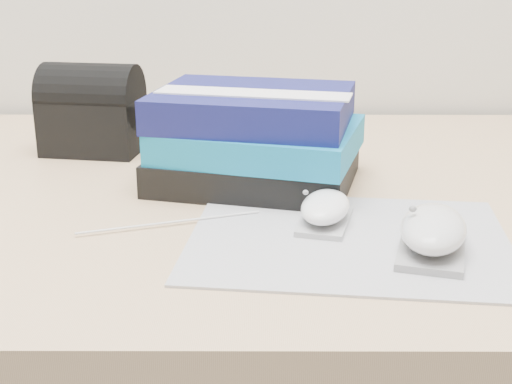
{
  "coord_description": "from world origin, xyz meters",
  "views": [
    {
      "loc": [
        -0.09,
        0.71,
        1.02
      ],
      "look_at": [
        -0.09,
        1.44,
        0.77
      ],
      "focal_mm": 50.0,
      "sensor_mm": 36.0,
      "label": 1
    }
  ],
  "objects_px": {
    "mouse_front": "(433,232)",
    "pouch": "(92,109)",
    "desk": "(316,320)",
    "mouse_rear": "(325,209)",
    "book_stack": "(256,138)"
  },
  "relations": [
    {
      "from": "mouse_front",
      "to": "pouch",
      "type": "bearing_deg",
      "value": 138.23
    },
    {
      "from": "desk",
      "to": "mouse_rear",
      "type": "xyz_separation_m",
      "value": [
        -0.01,
        -0.21,
        0.25
      ]
    },
    {
      "from": "mouse_rear",
      "to": "book_stack",
      "type": "relative_size",
      "value": 0.36
    },
    {
      "from": "mouse_front",
      "to": "pouch",
      "type": "xyz_separation_m",
      "value": [
        -0.42,
        0.37,
        0.04
      ]
    },
    {
      "from": "mouse_front",
      "to": "book_stack",
      "type": "bearing_deg",
      "value": 128.05
    },
    {
      "from": "mouse_front",
      "to": "book_stack",
      "type": "height_order",
      "value": "book_stack"
    },
    {
      "from": "mouse_front",
      "to": "book_stack",
      "type": "distance_m",
      "value": 0.29
    },
    {
      "from": "mouse_front",
      "to": "pouch",
      "type": "relative_size",
      "value": 0.85
    },
    {
      "from": "mouse_rear",
      "to": "book_stack",
      "type": "xyz_separation_m",
      "value": [
        -0.08,
        0.15,
        0.04
      ]
    },
    {
      "from": "mouse_rear",
      "to": "pouch",
      "type": "xyz_separation_m",
      "value": [
        -0.32,
        0.3,
        0.04
      ]
    },
    {
      "from": "mouse_rear",
      "to": "pouch",
      "type": "height_order",
      "value": "pouch"
    },
    {
      "from": "desk",
      "to": "mouse_front",
      "type": "relative_size",
      "value": 12.3
    },
    {
      "from": "book_stack",
      "to": "desk",
      "type": "bearing_deg",
      "value": 31.25
    },
    {
      "from": "book_stack",
      "to": "pouch",
      "type": "xyz_separation_m",
      "value": [
        -0.24,
        0.15,
        0.0
      ]
    },
    {
      "from": "book_stack",
      "to": "mouse_front",
      "type": "bearing_deg",
      "value": -51.95
    }
  ]
}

